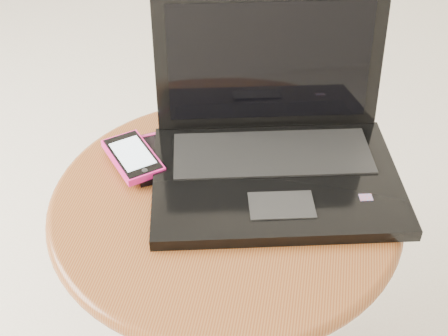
# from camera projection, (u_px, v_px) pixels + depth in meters

# --- Properties ---
(table) EXTENTS (0.57, 0.57, 0.45)m
(table) POSITION_uv_depth(u_px,v_px,m) (225.00, 239.00, 1.05)
(table) COLOR #4E210D
(table) RESTS_ON ground
(laptop) EXTENTS (0.46, 0.40, 0.26)m
(laptop) POSITION_uv_depth(u_px,v_px,m) (274.00, 144.00, 1.01)
(laptop) COLOR black
(laptop) RESTS_ON table
(phone_black) EXTENTS (0.12, 0.14, 0.01)m
(phone_black) POSITION_uv_depth(u_px,v_px,m) (149.00, 158.00, 1.05)
(phone_black) COLOR black
(phone_black) RESTS_ON table
(phone_pink) EXTENTS (0.13, 0.14, 0.02)m
(phone_pink) POSITION_uv_depth(u_px,v_px,m) (133.00, 157.00, 1.04)
(phone_pink) COLOR #DC1B7D
(phone_pink) RESTS_ON phone_black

